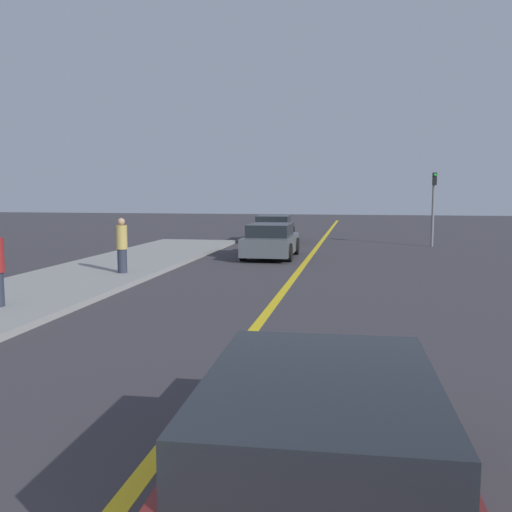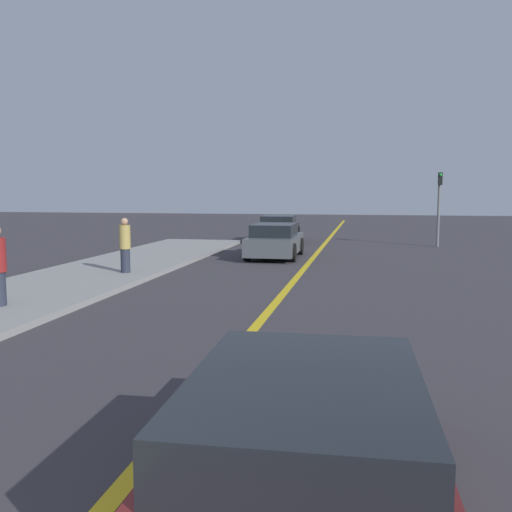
{
  "view_description": "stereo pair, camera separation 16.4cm",
  "coord_description": "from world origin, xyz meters",
  "views": [
    {
      "loc": [
        1.85,
        -1.12,
        2.51
      ],
      "look_at": [
        -0.14,
        9.83,
        1.24
      ],
      "focal_mm": 40.0,
      "sensor_mm": 36.0,
      "label": 1
    },
    {
      "loc": [
        2.01,
        -1.09,
        2.51
      ],
      "look_at": [
        -0.14,
        9.83,
        1.24
      ],
      "focal_mm": 40.0,
      "sensor_mm": 36.0,
      "label": 2
    }
  ],
  "objects": [
    {
      "name": "sidewalk_left",
      "position": [
        -5.85,
        12.85,
        0.07
      ],
      "size": [
        3.71,
        25.69,
        0.14
      ],
      "color": "gray",
      "rests_on": "ground_plane"
    },
    {
      "name": "car_ahead_center",
      "position": [
        -1.43,
        20.02,
        0.63
      ],
      "size": [
        1.88,
        3.91,
        1.29
      ],
      "rotation": [
        0.0,
        0.0,
        0.01
      ],
      "color": "#4C5156",
      "rests_on": "ground_plane"
    },
    {
      "name": "car_far_distant",
      "position": [
        -2.32,
        26.75,
        0.64
      ],
      "size": [
        2.04,
        4.05,
        1.3
      ],
      "rotation": [
        0.0,
        0.0,
        0.05
      ],
      "color": "black",
      "rests_on": "ground_plane"
    },
    {
      "name": "road_center_line",
      "position": [
        0.0,
        18.0,
        0.0
      ],
      "size": [
        0.2,
        60.0,
        0.01
      ],
      "color": "gold",
      "rests_on": "ground_plane"
    },
    {
      "name": "traffic_light",
      "position": [
        5.1,
        25.52,
        2.08
      ],
      "size": [
        0.18,
        0.4,
        3.32
      ],
      "color": "slate",
      "rests_on": "ground_plane"
    },
    {
      "name": "car_near_right_lane",
      "position": [
        1.6,
        2.93,
        0.6
      ],
      "size": [
        2.05,
        4.35,
        1.23
      ],
      "rotation": [
        0.0,
        0.0,
        0.03
      ],
      "color": "maroon",
      "rests_on": "ground_plane"
    },
    {
      "name": "pedestrian_mid_group",
      "position": [
        -4.91,
        14.33,
        0.94
      ],
      "size": [
        0.32,
        0.32,
        1.59
      ],
      "color": "#282D3D",
      "rests_on": "sidewalk_left"
    }
  ]
}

